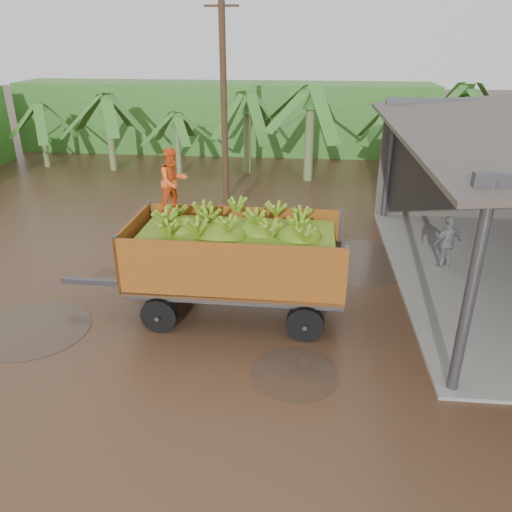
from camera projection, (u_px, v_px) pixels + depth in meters
The scene contains 7 objects.
ground at pixel (206, 285), 13.05m from camera, with size 100.00×100.00×0.00m, color black.
hedge_north at pixel (224, 117), 27.00m from camera, with size 22.00×3.00×3.60m, color #2D661E.
banana_trailer at pixel (236, 255), 11.23m from camera, with size 6.69×2.40×3.73m.
man_blue at pixel (142, 253), 12.62m from camera, with size 0.68×0.45×1.86m, color #769AD8.
man_grey at pixel (447, 243), 13.61m from camera, with size 0.91×0.38×1.56m, color gray.
utility_pole at pixel (224, 101), 18.13m from camera, with size 1.20×0.24×7.40m.
banana_plants at pixel (134, 153), 18.98m from camera, with size 24.72×20.51×4.19m.
Camera 1 is at (2.43, -11.40, 6.06)m, focal length 35.00 mm.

